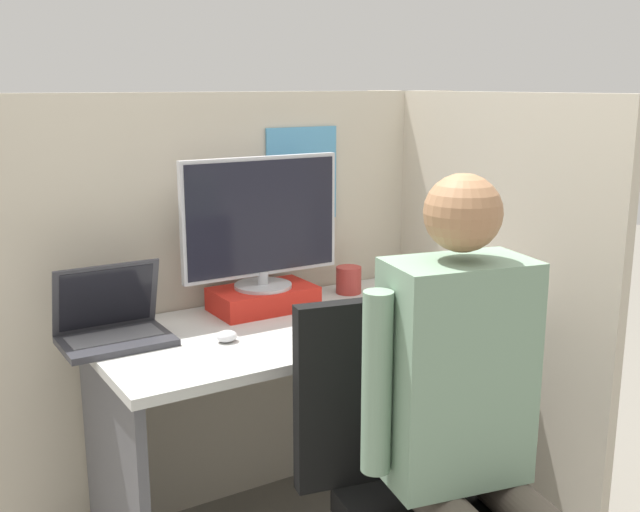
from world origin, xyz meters
name	(u,v)px	position (x,y,z in m)	size (l,w,h in m)	color
cubicle_panel_back	(251,299)	(0.00, 0.66, 0.74)	(1.81, 0.05, 1.47)	#B7AD99
cubicle_panel_right	(470,299)	(0.68, 0.25, 0.74)	(0.04, 1.26, 1.47)	#B7AD99
desk	(299,378)	(0.00, 0.32, 0.55)	(1.31, 0.64, 0.75)	#B7B7B2
paper_box	(263,298)	(-0.04, 0.50, 0.79)	(0.34, 0.20, 0.08)	red
monitor	(261,222)	(-0.04, 0.50, 1.05)	(0.56, 0.19, 0.44)	#B2B2B7
laptop	(113,327)	(-0.57, 0.44, 0.80)	(0.31, 0.23, 0.23)	#2D2D33
mouse	(227,336)	(-0.28, 0.26, 0.77)	(0.06, 0.05, 0.04)	silver
stapler	(439,294)	(0.54, 0.27, 0.77)	(0.05, 0.12, 0.04)	#2D2D33
carrot_toy	(410,317)	(0.29, 0.11, 0.77)	(0.05, 0.12, 0.05)	orange
office_chair	(419,486)	(-0.02, -0.33, 0.49)	(0.55, 0.60, 0.96)	black
person	(471,410)	(0.01, -0.47, 0.75)	(0.47, 0.45, 1.30)	brown
coffee_mug	(349,280)	(0.32, 0.51, 0.80)	(0.09, 0.09, 0.10)	#A3332D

